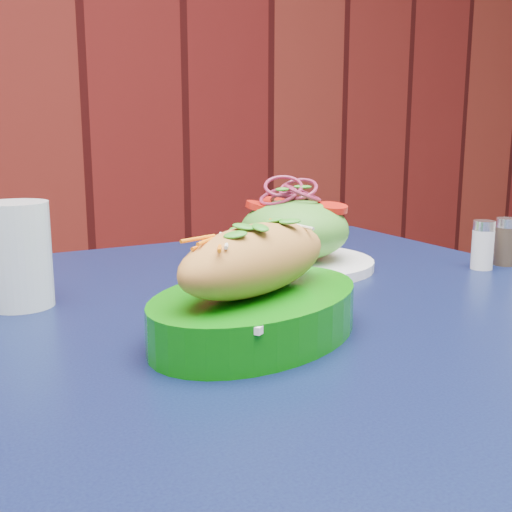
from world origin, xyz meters
TOP-DOWN VIEW (x-y plane):
  - cafe_table at (-0.36, 1.17)m, footprint 0.84×0.84m
  - banh_mi_basket at (-0.41, 1.11)m, footprint 0.27×0.23m
  - salad_plate at (-0.23, 1.32)m, footprint 0.21×0.21m
  - water_glass at (-0.57, 1.32)m, footprint 0.07×0.07m
  - salt_shaker at (-0.02, 1.19)m, footprint 0.03×0.03m
  - pepper_shaker at (0.02, 1.19)m, footprint 0.03×0.03m

SIDE VIEW (x-z plane):
  - cafe_table at x=-0.36m, z-range 0.29..1.04m
  - salt_shaker at x=-0.02m, z-range 0.75..0.81m
  - pepper_shaker at x=0.02m, z-range 0.75..0.81m
  - banh_mi_basket at x=-0.41m, z-range 0.74..0.85m
  - salad_plate at x=-0.23m, z-range 0.74..0.85m
  - water_glass at x=-0.57m, z-range 0.75..0.86m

